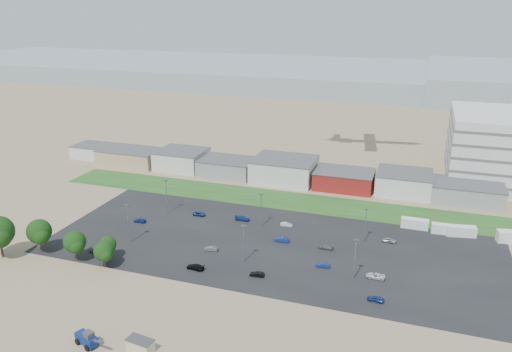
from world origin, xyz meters
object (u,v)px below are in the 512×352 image
at_px(portable_shed, 140,345).
at_px(parked_car_1, 323,265).
at_px(parked_car_6, 242,218).
at_px(parked_car_0, 375,276).
at_px(telehandler, 86,337).
at_px(parked_car_4, 211,249).
at_px(parked_car_2, 376,299).
at_px(parked_car_8, 390,240).
at_px(parked_car_10, 97,250).
at_px(box_trailer_a, 415,224).
at_px(parked_car_9, 199,214).
at_px(parked_car_7, 282,240).
at_px(parked_car_13, 257,274).
at_px(parked_car_12, 326,247).
at_px(parked_car_11, 286,224).
at_px(parked_car_5, 140,220).
at_px(parked_car_3, 195,267).

distance_m(portable_shed, parked_car_1, 49.09).
height_order(parked_car_1, parked_car_6, parked_car_6).
bearing_deg(parked_car_1, parked_car_0, 82.87).
relative_size(telehandler, parked_car_4, 2.19).
distance_m(parked_car_2, parked_car_8, 30.07).
xyz_separation_m(telehandler, parked_car_10, (-20.88, 32.21, -1.04)).
bearing_deg(parked_car_2, box_trailer_a, 176.06).
bearing_deg(parked_car_9, parked_car_7, -106.96).
xyz_separation_m(parked_car_1, parked_car_6, (-28.37, 20.02, 0.07)).
relative_size(parked_car_4, parked_car_13, 1.02).
bearing_deg(parked_car_2, parked_car_1, -123.29).
height_order(parked_car_9, parked_car_12, parked_car_12).
relative_size(telehandler, parked_car_11, 2.26).
bearing_deg(telehandler, parked_car_1, 68.81).
height_order(parked_car_6, parked_car_8, parked_car_6).
xyz_separation_m(parked_car_2, parked_car_6, (-42.22, 30.97, 0.03)).
distance_m(parked_car_2, parked_car_5, 73.19).
bearing_deg(box_trailer_a, parked_car_7, -147.88).
height_order(parked_car_5, parked_car_10, parked_car_5).
bearing_deg(parked_car_8, parked_car_12, 121.14).
distance_m(parked_car_6, parked_car_12, 28.97).
xyz_separation_m(parked_car_8, parked_car_13, (-28.25, -28.40, -0.08)).
distance_m(box_trailer_a, parked_car_10, 88.30).
bearing_deg(parked_car_9, telehandler, -174.36).
bearing_deg(parked_car_9, parked_car_4, -147.27).
xyz_separation_m(box_trailer_a, parked_car_12, (-21.72, -21.02, -0.86)).
bearing_deg(parked_car_13, parked_car_1, 119.30).
height_order(parked_car_0, parked_car_12, parked_car_0).
relative_size(parked_car_2, parked_car_4, 1.02).
xyz_separation_m(parked_car_5, parked_car_8, (70.99, 10.14, 0.02)).
xyz_separation_m(portable_shed, telehandler, (-10.59, -1.58, 0.33)).
xyz_separation_m(box_trailer_a, parked_car_6, (-48.84, -10.83, -0.77)).
distance_m(parked_car_3, parked_car_7, 26.35).
bearing_deg(parked_car_7, parked_car_12, 88.42).
relative_size(box_trailer_a, parked_car_4, 2.13).
height_order(parked_car_5, parked_car_13, parked_car_5).
bearing_deg(parked_car_8, parked_car_13, 135.63).
bearing_deg(parked_car_0, parked_car_2, 7.96).
bearing_deg(parked_car_12, parked_car_2, 35.28).
relative_size(telehandler, parked_car_7, 1.96).
xyz_separation_m(parked_car_4, parked_car_8, (43.83, 19.92, 0.07)).
bearing_deg(parked_car_2, parked_car_4, -98.14).
xyz_separation_m(parked_car_1, parked_car_3, (-29.15, -10.91, 0.07)).
bearing_deg(parked_car_4, parked_car_13, 53.94).
height_order(parked_car_0, parked_car_1, parked_car_0).
height_order(parked_car_6, parked_car_7, parked_car_7).
relative_size(parked_car_2, parked_car_10, 0.90).
relative_size(parked_car_10, parked_car_13, 1.15).
bearing_deg(parked_car_12, parked_car_8, 119.94).
height_order(parked_car_10, parked_car_13, parked_car_10).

